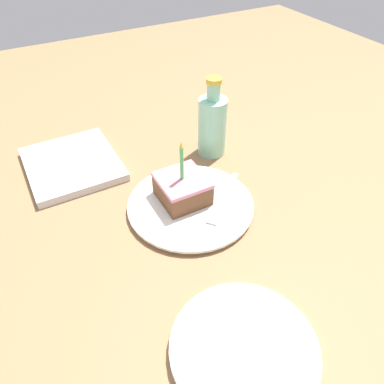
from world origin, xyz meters
name	(u,v)px	position (x,y,z in m)	size (l,w,h in m)	color
ground_plane	(191,215)	(0.00, 0.00, -0.02)	(2.40, 2.40, 0.04)	olive
plate	(192,204)	(0.00, 0.00, 0.01)	(0.27, 0.27, 0.02)	white
cake_slice	(182,188)	(-0.02, -0.01, 0.04)	(0.10, 0.10, 0.15)	brown
fork	(222,201)	(0.03, 0.06, 0.02)	(0.13, 0.15, 0.00)	silver
bottle	(212,124)	(-0.16, 0.15, 0.08)	(0.07, 0.07, 0.20)	#8CD1B2
side_plate	(244,349)	(0.32, -0.08, 0.01)	(0.23, 0.23, 0.02)	white
marble_board	(72,164)	(-0.27, -0.19, 0.01)	(0.24, 0.21, 0.02)	silver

